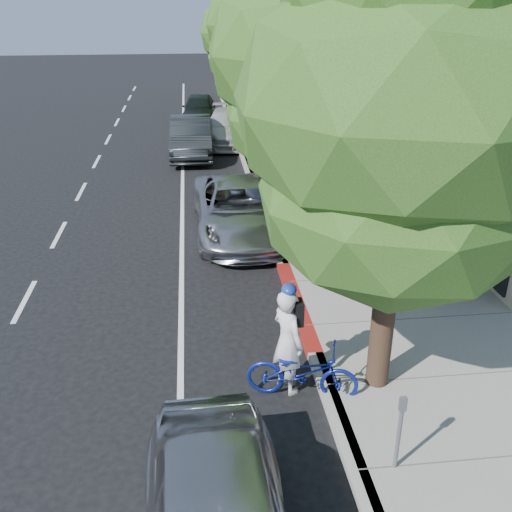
{
  "coord_description": "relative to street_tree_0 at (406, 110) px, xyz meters",
  "views": [
    {
      "loc": [
        -2.19,
        -10.02,
        6.49
      ],
      "look_at": [
        -0.94,
        0.97,
        1.35
      ],
      "focal_mm": 40.0,
      "sensor_mm": 36.0,
      "label": 1
    }
  ],
  "objects": [
    {
      "name": "ground",
      "position": [
        -0.9,
        2.0,
        -4.94
      ],
      "size": [
        120.0,
        120.0,
        0.0
      ],
      "primitive_type": "plane",
      "color": "black",
      "rests_on": "ground"
    },
    {
      "name": "sidewalk",
      "position": [
        1.4,
        10.0,
        -4.87
      ],
      "size": [
        4.6,
        56.0,
        0.15
      ],
      "primitive_type": "cube",
      "color": "gray",
      "rests_on": "ground"
    },
    {
      "name": "curb",
      "position": [
        -0.9,
        10.0,
        -4.87
      ],
      "size": [
        0.3,
        56.0,
        0.15
      ],
      "primitive_type": "cube",
      "color": "#9E998E",
      "rests_on": "ground"
    },
    {
      "name": "curb_red_segment",
      "position": [
        -0.9,
        3.0,
        -4.87
      ],
      "size": [
        0.32,
        4.0,
        0.15
      ],
      "primitive_type": "cube",
      "color": "maroon",
      "rests_on": "ground"
    },
    {
      "name": "storefront_building",
      "position": [
        8.7,
        20.0,
        -1.44
      ],
      "size": [
        10.0,
        36.0,
        7.0
      ],
      "primitive_type": "cube",
      "color": "#C3AC96",
      "rests_on": "ground"
    },
    {
      "name": "street_tree_0",
      "position": [
        0.0,
        0.0,
        0.0
      ],
      "size": [
        5.09,
        5.09,
        8.06
      ],
      "color": "black",
      "rests_on": "ground"
    },
    {
      "name": "street_tree_1",
      "position": [
        -0.0,
        6.0,
        0.12
      ],
      "size": [
        5.39,
        5.39,
        8.31
      ],
      "color": "black",
      "rests_on": "ground"
    },
    {
      "name": "street_tree_2",
      "position": [
        0.0,
        12.0,
        -0.14
      ],
      "size": [
        4.15,
        4.15,
        7.6
      ],
      "color": "black",
      "rests_on": "ground"
    },
    {
      "name": "street_tree_3",
      "position": [
        0.0,
        18.0,
        0.16
      ],
      "size": [
        4.67,
        4.67,
        8.15
      ],
      "color": "black",
      "rests_on": "ground"
    },
    {
      "name": "street_tree_4",
      "position": [
        -0.0,
        24.0,
        -0.48
      ],
      "size": [
        4.91,
        4.91,
        7.38
      ],
      "color": "black",
      "rests_on": "ground"
    },
    {
      "name": "street_tree_5",
      "position": [
        0.0,
        30.0,
        -0.85
      ],
      "size": [
        4.36,
        4.36,
        6.73
      ],
      "color": "black",
      "rests_on": "ground"
    },
    {
      "name": "cyclist",
      "position": [
        -1.6,
        0.19,
        -3.95
      ],
      "size": [
        0.76,
        0.86,
        1.99
      ],
      "primitive_type": "imported",
      "rotation": [
        0.0,
        0.0,
        2.05
      ],
      "color": "silver",
      "rests_on": "ground"
    },
    {
      "name": "bicycle",
      "position": [
        -1.38,
        -0.07,
        -4.43
      ],
      "size": [
        2.06,
        1.18,
        1.02
      ],
      "primitive_type": "imported",
      "rotation": [
        0.0,
        0.0,
        1.3
      ],
      "color": "navy",
      "rests_on": "ground"
    },
    {
      "name": "silver_suv",
      "position": [
        -1.8,
        7.5,
        -4.18
      ],
      "size": [
        2.64,
        5.53,
        1.52
      ],
      "primitive_type": "imported",
      "rotation": [
        0.0,
        0.0,
        0.02
      ],
      "color": "#AAAAAF",
      "rests_on": "ground"
    },
    {
      "name": "dark_sedan",
      "position": [
        -3.1,
        16.5,
        -4.13
      ],
      "size": [
        1.79,
        4.96,
        1.63
      ],
      "primitive_type": "imported",
      "rotation": [
        0.0,
        0.0,
        -0.01
      ],
      "color": "#222628",
      "rests_on": "ground"
    },
    {
      "name": "white_pickup",
      "position": [
        -1.4,
        18.65,
        -4.2
      ],
      "size": [
        2.77,
        5.36,
        1.49
      ],
      "primitive_type": "imported",
      "rotation": [
        0.0,
        0.0,
        -0.14
      ],
      "color": "silver",
      "rests_on": "ground"
    },
    {
      "name": "dark_suv_far",
      "position": [
        -2.59,
        23.5,
        -4.2
      ],
      "size": [
        2.04,
        4.46,
        1.48
      ],
      "primitive_type": "imported",
      "rotation": [
        0.0,
        0.0,
        -0.07
      ],
      "color": "black",
      "rests_on": "ground"
    },
    {
      "name": "pedestrian",
      "position": [
        2.94,
        9.19,
        -3.89
      ],
      "size": [
        1.06,
        0.95,
        1.81
      ],
      "primitive_type": "imported",
      "rotation": [
        0.0,
        0.0,
        3.5
      ],
      "color": "black",
      "rests_on": "sidewalk"
    }
  ]
}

